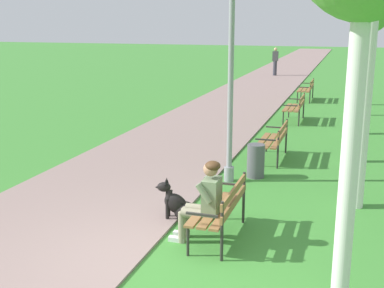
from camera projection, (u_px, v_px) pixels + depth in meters
ground_plane at (157, 266)px, 6.62m from camera, size 120.00×120.00×0.00m
paved_path at (276, 76)px, 29.39m from camera, size 3.57×60.00×0.04m
park_bench_near at (222, 206)px, 7.34m from camera, size 0.55×1.50×0.85m
park_bench_mid at (275, 138)px, 11.56m from camera, size 0.55×1.50×0.85m
park_bench_far at (296, 106)px, 15.96m from camera, size 0.55×1.50×0.85m
park_bench_furthest at (307, 88)px, 20.17m from camera, size 0.55×1.50×0.85m
person_seated_on_near_bench at (204, 198)px, 7.17m from camera, size 0.74×0.49×1.25m
dog_black at (179, 205)px, 8.09m from camera, size 0.83×0.37×0.71m
lamp_post_near at (231, 60)px, 9.55m from camera, size 0.24×0.24×4.69m
litter_bin at (256, 161)px, 10.30m from camera, size 0.36×0.36×0.70m
pedestrian_distant at (275, 62)px, 29.15m from camera, size 0.32×0.22×1.65m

